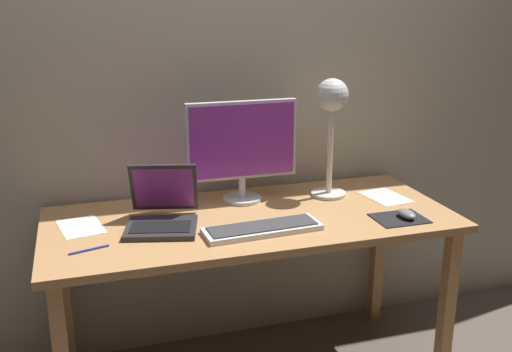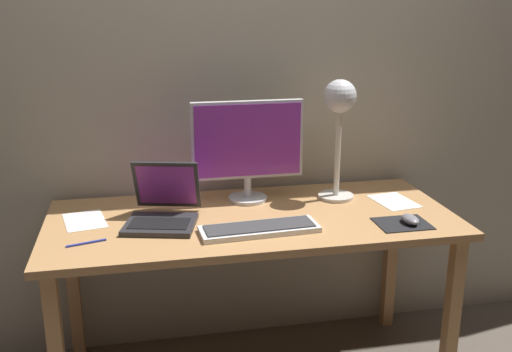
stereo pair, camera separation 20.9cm
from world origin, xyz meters
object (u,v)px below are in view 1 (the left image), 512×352
laptop (163,208)px  pen (89,250)px  monitor (242,145)px  keyboard_main (262,228)px  desk_lamp (332,110)px  mouse (407,214)px

laptop → pen: 0.34m
monitor → keyboard_main: monitor is taller
keyboard_main → pen: keyboard_main is taller
monitor → desk_lamp: desk_lamp is taller
keyboard_main → mouse: bearing=-4.1°
laptop → pen: laptop is taller
desk_lamp → keyboard_main: bearing=-142.4°
monitor → keyboard_main: (-0.02, -0.36, -0.23)m
laptop → mouse: (0.92, -0.23, -0.04)m
monitor → laptop: bearing=-154.8°
monitor → keyboard_main: bearing=-93.8°
keyboard_main → laptop: bearing=151.3°
monitor → laptop: 0.44m
keyboard_main → pen: 0.62m
keyboard_main → desk_lamp: bearing=37.6°
laptop → pen: bearing=-147.8°
monitor → laptop: (-0.36, -0.17, -0.18)m
keyboard_main → mouse: size_ratio=4.67×
pen → desk_lamp: bearing=16.4°
keyboard_main → mouse: (0.58, -0.04, 0.01)m
desk_lamp → mouse: (0.18, -0.35, -0.36)m
desk_lamp → pen: desk_lamp is taller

